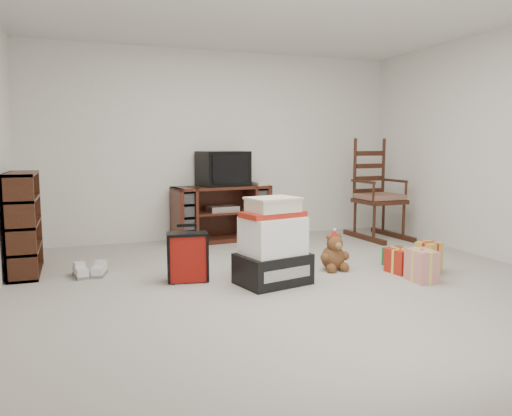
% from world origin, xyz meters
% --- Properties ---
extents(room, '(5.01, 5.01, 2.51)m').
position_xyz_m(room, '(0.00, 0.00, 1.25)').
color(room, '#B9B5AA').
rests_on(room, ground).
extents(tv_stand, '(1.31, 0.58, 0.73)m').
position_xyz_m(tv_stand, '(-0.04, 2.24, 0.36)').
color(tv_stand, '#431813').
rests_on(tv_stand, floor).
extents(bookshelf, '(0.27, 0.82, 1.00)m').
position_xyz_m(bookshelf, '(-2.33, 1.27, 0.48)').
color(bookshelf, '#3C1A10').
rests_on(bookshelf, floor).
extents(rocking_chair, '(0.62, 0.96, 1.41)m').
position_xyz_m(rocking_chair, '(2.01, 1.76, 0.48)').
color(rocking_chair, '#3C1A10').
rests_on(rocking_chair, floor).
extents(gift_pile, '(0.70, 0.58, 0.78)m').
position_xyz_m(gift_pile, '(-0.17, 0.09, 0.34)').
color(gift_pile, black).
rests_on(gift_pile, floor).
extents(red_suitcase, '(0.37, 0.23, 0.54)m').
position_xyz_m(red_suitcase, '(-0.89, 0.42, 0.23)').
color(red_suitcase, maroon).
rests_on(red_suitcase, floor).
extents(stocking, '(0.27, 0.17, 0.54)m').
position_xyz_m(stocking, '(-0.04, 0.20, 0.27)').
color(stocking, '#0D7717').
rests_on(stocking, floor).
extents(teddy_bear, '(0.25, 0.22, 0.36)m').
position_xyz_m(teddy_bear, '(0.59, 0.36, 0.16)').
color(teddy_bear, brown).
rests_on(teddy_bear, floor).
extents(santa_figurine, '(0.26, 0.25, 0.53)m').
position_xyz_m(santa_figurine, '(0.30, 0.98, 0.20)').
color(santa_figurine, '#A11911').
rests_on(santa_figurine, floor).
extents(mrs_claus_figurine, '(0.27, 0.26, 0.56)m').
position_xyz_m(mrs_claus_figurine, '(-0.23, 0.51, 0.21)').
color(mrs_claus_figurine, '#A11911').
rests_on(mrs_claus_figurine, floor).
extents(sneaker_pair, '(0.34, 0.29, 0.09)m').
position_xyz_m(sneaker_pair, '(-1.74, 0.93, 0.05)').
color(sneaker_pair, silver).
rests_on(sneaker_pair, floor).
extents(gift_cluster, '(0.53, 0.81, 0.25)m').
position_xyz_m(gift_cluster, '(1.25, -0.01, 0.12)').
color(gift_cluster, '#A82213').
rests_on(gift_cluster, floor).
extents(crt_television, '(0.69, 0.55, 0.45)m').
position_xyz_m(crt_television, '(-0.01, 2.27, 0.95)').
color(crt_television, black).
rests_on(crt_television, tv_stand).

